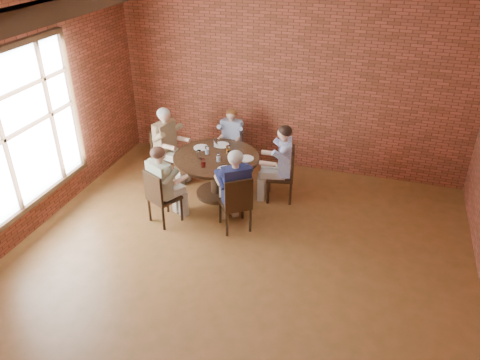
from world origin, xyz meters
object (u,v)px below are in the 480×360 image
(dining_table, at_px, (216,168))
(chair_b, at_px, (232,145))
(diner_c, at_px, (168,145))
(diner_b, at_px, (231,141))
(chair_c, at_px, (165,152))
(diner_d, at_px, (163,185))
(chair_e, at_px, (237,202))
(diner_e, at_px, (235,190))
(chair_d, at_px, (160,196))
(smartphone, at_px, (222,167))
(diner_a, at_px, (281,163))
(chair_a, at_px, (286,172))

(dining_table, bearing_deg, chair_b, 93.31)
(dining_table, height_order, diner_c, diner_c)
(diner_b, relative_size, chair_c, 1.28)
(diner_d, relative_size, chair_e, 1.39)
(chair_e, height_order, diner_e, diner_e)
(chair_e, xyz_separation_m, diner_e, (-0.05, 0.07, 0.16))
(dining_table, relative_size, chair_d, 1.57)
(dining_table, height_order, smartphone, smartphone)
(diner_a, height_order, chair_e, diner_a)
(diner_a, bearing_deg, chair_b, -136.83)
(chair_a, height_order, diner_e, diner_e)
(chair_d, xyz_separation_m, smartphone, (0.77, 0.76, 0.25))
(diner_a, bearing_deg, diner_c, -103.39)
(diner_b, height_order, diner_e, diner_e)
(chair_a, distance_m, chair_e, 1.24)
(smartphone, bearing_deg, chair_c, 158.46)
(chair_d, bearing_deg, diner_c, -43.76)
(dining_table, relative_size, diner_c, 1.07)
(chair_b, xyz_separation_m, smartphone, (0.29, -1.35, 0.27))
(diner_b, relative_size, chair_e, 1.29)
(dining_table, xyz_separation_m, diner_b, (-0.06, 0.96, 0.08))
(diner_d, height_order, chair_e, diner_d)
(diner_a, relative_size, diner_b, 1.11)
(chair_a, distance_m, diner_d, 2.08)
(dining_table, relative_size, diner_a, 1.07)
(diner_b, bearing_deg, chair_d, -106.60)
(diner_e, height_order, smartphone, diner_e)
(dining_table, relative_size, smartphone, 10.69)
(diner_b, xyz_separation_m, diner_d, (-0.45, -1.97, 0.05))
(chair_c, xyz_separation_m, diner_c, (0.09, -0.02, 0.17))
(chair_d, height_order, diner_e, diner_e)
(chair_a, height_order, diner_b, diner_b)
(chair_c, height_order, chair_e, chair_c)
(diner_c, bearing_deg, chair_a, -75.91)
(dining_table, xyz_separation_m, diner_d, (-0.50, -1.01, 0.13))
(diner_c, distance_m, diner_d, 1.41)
(diner_d, bearing_deg, chair_a, -116.96)
(diner_c, height_order, smartphone, diner_c)
(chair_a, xyz_separation_m, chair_d, (-1.70, -1.31, -0.01))
(diner_c, bearing_deg, diner_e, -108.66)
(chair_c, xyz_separation_m, diner_e, (1.74, -1.16, 0.16))
(diner_a, xyz_separation_m, diner_c, (-2.11, 0.09, 0.00))
(dining_table, bearing_deg, chair_e, -53.98)
(diner_a, height_order, chair_c, diner_a)
(diner_d, xyz_separation_m, diner_e, (1.11, 0.17, 0.02))
(diner_a, bearing_deg, chair_c, -103.94)
(chair_a, bearing_deg, chair_d, -63.33)
(chair_b, height_order, chair_e, chair_e)
(diner_c, bearing_deg, diner_b, -40.23)
(dining_table, height_order, diner_e, diner_e)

